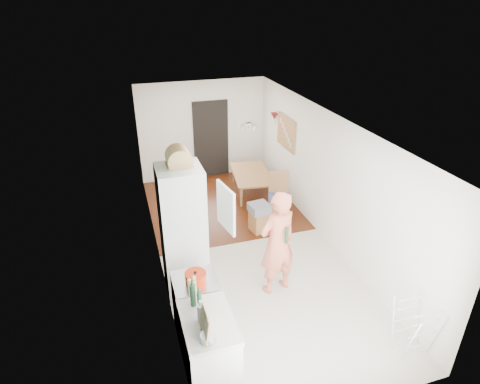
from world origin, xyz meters
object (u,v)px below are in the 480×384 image
dining_table (252,185)px  drying_rack (415,328)px  dining_chair (279,196)px  person (278,235)px  stool (259,221)px

dining_table → drying_rack: (0.50, -5.17, 0.18)m
dining_table → drying_rack: bearing=-165.6°
dining_chair → drying_rack: (0.34, -3.91, -0.09)m
person → stool: bearing=-115.5°
dining_table → dining_chair: bearing=-163.7°
dining_table → drying_rack: 5.20m
dining_table → dining_chair: 1.30m
dining_chair → stool: (-0.58, -0.41, -0.28)m
dining_table → dining_chair: size_ratio=1.27×
person → dining_table: person is taller
dining_chair → stool: bearing=-127.3°
stool → drying_rack: (0.92, -3.50, 0.19)m
dining_table → stool: dining_table is taller
dining_chair → dining_table: bearing=115.1°
drying_rack → dining_table: bearing=96.7°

